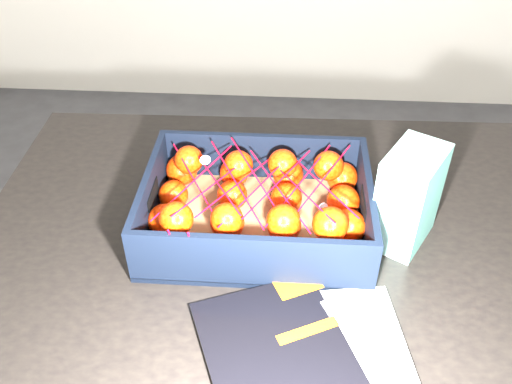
# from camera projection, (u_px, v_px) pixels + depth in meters

# --- Properties ---
(table) EXTENTS (1.22, 0.83, 0.75)m
(table) POSITION_uv_depth(u_px,v_px,m) (289.00, 263.00, 1.11)
(table) COLOR black
(table) RESTS_ON ground
(magazine_stack) EXTENTS (0.36, 0.36, 0.02)m
(magazine_stack) POSITION_uv_depth(u_px,v_px,m) (313.00, 363.00, 0.81)
(magazine_stack) COLOR silver
(magazine_stack) RESTS_ON table
(produce_crate) EXTENTS (0.41, 0.31, 0.11)m
(produce_crate) POSITION_uv_depth(u_px,v_px,m) (257.00, 214.00, 1.03)
(produce_crate) COLOR brown
(produce_crate) RESTS_ON table
(clementine_heap) EXTENTS (0.40, 0.29, 0.11)m
(clementine_heap) POSITION_uv_depth(u_px,v_px,m) (259.00, 205.00, 1.01)
(clementine_heap) COLOR red
(clementine_heap) RESTS_ON produce_crate
(mesh_net) EXTENTS (0.35, 0.27, 0.09)m
(mesh_net) POSITION_uv_depth(u_px,v_px,m) (253.00, 187.00, 0.98)
(mesh_net) COLOR red
(mesh_net) RESTS_ON clementine_heap
(retail_carton) EXTENTS (0.14, 0.15, 0.19)m
(retail_carton) POSITION_uv_depth(u_px,v_px,m) (408.00, 197.00, 0.97)
(retail_carton) COLOR white
(retail_carton) RESTS_ON table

